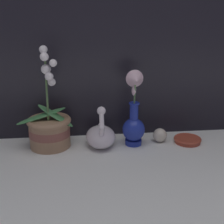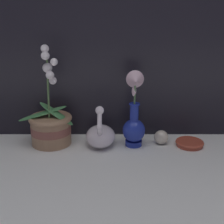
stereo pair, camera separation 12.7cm
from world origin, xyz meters
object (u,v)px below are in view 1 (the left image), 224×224
orchid_potted_plant (49,128)px  blue_vase (134,120)px  amber_dish (187,140)px  swan_figurine (101,135)px  glass_sphere (160,135)px

orchid_potted_plant → blue_vase: 0.35m
blue_vase → amber_dish: blue_vase is taller
amber_dish → swan_figurine: bearing=178.8°
amber_dish → glass_sphere: bearing=170.0°
blue_vase → swan_figurine: bearing=178.0°
swan_figurine → amber_dish: swan_figurine is taller
orchid_potted_plant → glass_sphere: orchid_potted_plant is taller
orchid_potted_plant → blue_vase: orchid_potted_plant is taller
glass_sphere → amber_dish: bearing=-10.0°
orchid_potted_plant → amber_dish: 0.58m
orchid_potted_plant → blue_vase: bearing=-3.6°
glass_sphere → amber_dish: glass_sphere is taller
swan_figurine → glass_sphere: size_ratio=3.34×
glass_sphere → swan_figurine: bearing=-177.1°
blue_vase → amber_dish: (0.23, -0.00, -0.10)m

